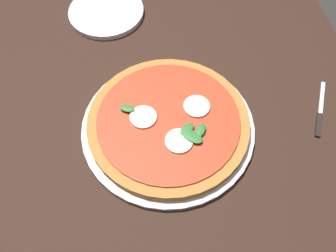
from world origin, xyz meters
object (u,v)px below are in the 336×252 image
Objects in this scene: serving_tray at (168,127)px; knife at (319,115)px; dining_table at (162,143)px; pizza at (168,122)px; plate_white at (106,12)px.

serving_tray reaches higher than knife.
pizza is at bearing 28.84° from dining_table.
plate_white is at bearing -164.20° from pizza.
dining_table is 0.11m from serving_tray.
pizza reaches higher than knife.
pizza is (-0.00, 0.00, 0.02)m from serving_tray.
knife is (0.02, 0.34, -0.00)m from serving_tray.
dining_table is at bearing 14.94° from plate_white.
serving_tray is at bearing -93.30° from knife.
pizza is 2.33× the size of knife.
serving_tray is at bearing -36.81° from pizza.
pizza reaches higher than dining_table.
pizza is at bearing 15.80° from plate_white.
knife is at bearing 47.69° from plate_white.
plate_white reaches higher than serving_tray.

